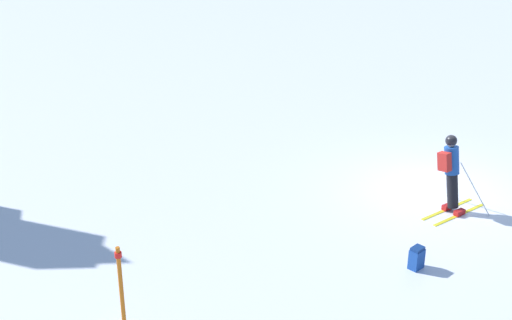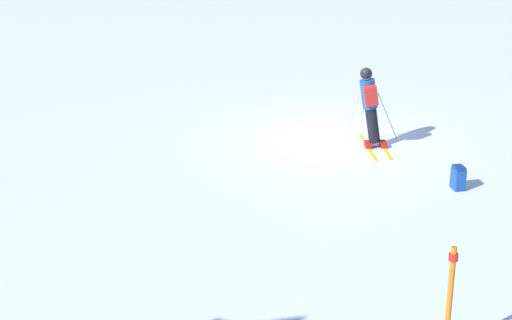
{
  "view_description": "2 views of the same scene",
  "coord_description": "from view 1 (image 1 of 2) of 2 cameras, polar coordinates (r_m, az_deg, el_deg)",
  "views": [
    {
      "loc": [
        -15.51,
        6.61,
        8.05
      ],
      "look_at": [
        -0.24,
        4.68,
        1.27
      ],
      "focal_mm": 50.0,
      "sensor_mm": 36.0,
      "label": 1
    },
    {
      "loc": [
        -6.42,
        18.04,
        6.74
      ],
      "look_at": [
        -0.21,
        4.73,
        1.17
      ],
      "focal_mm": 60.0,
      "sensor_mm": 36.0,
      "label": 2
    }
  ],
  "objects": [
    {
      "name": "skier",
      "position": [
        17.43,
        15.36,
        -0.72
      ],
      "size": [
        1.48,
        1.79,
        1.93
      ],
      "rotation": [
        0.0,
        0.0,
        0.52
      ],
      "color": "yellow",
      "rests_on": "ground"
    },
    {
      "name": "ground_plane",
      "position": [
        18.68,
        14.3,
        -2.55
      ],
      "size": [
        300.0,
        300.0,
        0.0
      ],
      "primitive_type": "plane",
      "color": "white"
    },
    {
      "name": "trail_marker",
      "position": [
        13.17,
        -10.78,
        -9.58
      ],
      "size": [
        0.13,
        0.13,
        1.62
      ],
      "color": "orange",
      "rests_on": "ground"
    },
    {
      "name": "spare_backpack",
      "position": [
        15.26,
        12.73,
        -7.65
      ],
      "size": [
        0.36,
        0.37,
        0.5
      ],
      "rotation": [
        0.0,
        0.0,
        5.36
      ],
      "color": "#194293",
      "rests_on": "ground"
    }
  ]
}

